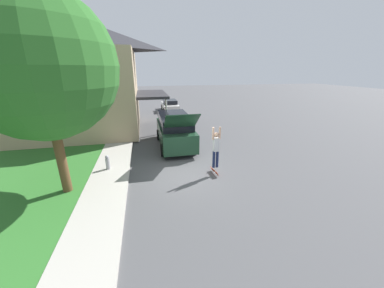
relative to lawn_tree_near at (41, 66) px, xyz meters
name	(u,v)px	position (x,y,z in m)	size (l,w,h in m)	color
ground_plane	(185,173)	(5.12, 0.62, -4.96)	(120.00, 120.00, 0.00)	#49494C
lawn	(52,145)	(-2.88, 6.62, -4.92)	(10.00, 80.00, 0.08)	#2D6B28
sidewalk	(120,140)	(1.52, 6.62, -4.91)	(1.80, 80.00, 0.10)	#ADA89E
house	(65,73)	(-2.30, 10.07, -0.37)	(13.13, 9.14, 8.73)	tan
lawn_tree_near	(41,66)	(0.00, 0.00, 0.00)	(5.18, 5.18, 7.48)	brown
suv_parked	(175,130)	(5.21, 4.70, -3.84)	(2.17, 5.84, 2.77)	#193823
car_down_street	(170,106)	(6.47, 17.56, -4.30)	(1.90, 4.43, 1.37)	silver
skateboarder	(216,147)	(6.50, 0.14, -3.52)	(0.41, 0.23, 1.99)	#192347
skateboard	(214,171)	(6.48, 0.20, -4.80)	(0.22, 0.82, 0.26)	#B73D23
fire_hydrant	(108,162)	(1.37, 1.75, -4.50)	(0.20, 0.20, 0.73)	#99999E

